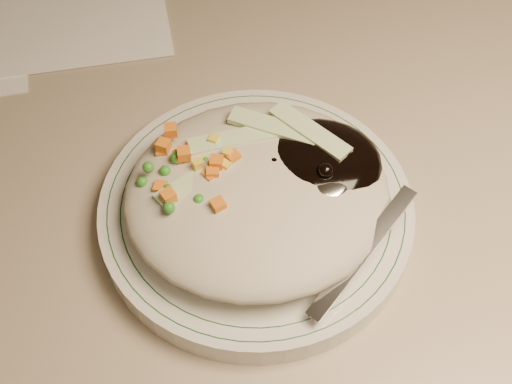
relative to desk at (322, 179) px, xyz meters
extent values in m
cube|color=gray|center=(0.00, 0.00, 0.18)|extent=(1.40, 0.70, 0.04)
cylinder|color=silver|center=(-0.11, -0.17, 0.21)|extent=(0.23, 0.23, 0.02)
torus|color=#144723|center=(-0.11, -0.17, 0.22)|extent=(0.22, 0.22, 0.00)
torus|color=#144723|center=(-0.11, -0.17, 0.22)|extent=(0.20, 0.20, 0.00)
ellipsoid|color=#B2A890|center=(-0.11, -0.18, 0.24)|extent=(0.19, 0.18, 0.04)
ellipsoid|color=black|center=(-0.06, -0.16, 0.25)|extent=(0.10, 0.09, 0.03)
ellipsoid|color=orange|center=(-0.15, -0.16, 0.24)|extent=(0.08, 0.08, 0.02)
sphere|color=black|center=(-0.09, -0.17, 0.25)|extent=(0.01, 0.01, 0.01)
sphere|color=black|center=(-0.06, -0.16, 0.25)|extent=(0.01, 0.01, 0.01)
sphere|color=black|center=(-0.04, -0.17, 0.26)|extent=(0.01, 0.01, 0.01)
sphere|color=black|center=(-0.05, -0.15, 0.25)|extent=(0.01, 0.01, 0.01)
sphere|color=black|center=(-0.06, -0.18, 0.26)|extent=(0.01, 0.01, 0.01)
sphere|color=black|center=(-0.07, -0.17, 0.25)|extent=(0.01, 0.01, 0.01)
sphere|color=black|center=(-0.05, -0.15, 0.25)|extent=(0.01, 0.01, 0.01)
cube|color=orange|center=(-0.15, -0.15, 0.26)|extent=(0.01, 0.01, 0.01)
cube|color=orange|center=(-0.14, -0.17, 0.25)|extent=(0.01, 0.01, 0.01)
cube|color=orange|center=(-0.17, -0.14, 0.26)|extent=(0.01, 0.01, 0.01)
cube|color=orange|center=(-0.13, -0.16, 0.26)|extent=(0.01, 0.01, 0.01)
cube|color=orange|center=(-0.14, -0.17, 0.26)|extent=(0.01, 0.01, 0.01)
cube|color=orange|center=(-0.17, -0.13, 0.25)|extent=(0.01, 0.01, 0.01)
cube|color=orange|center=(-0.16, -0.15, 0.26)|extent=(0.01, 0.01, 0.01)
cube|color=orange|center=(-0.14, -0.17, 0.26)|extent=(0.01, 0.01, 0.01)
cube|color=orange|center=(-0.12, -0.16, 0.26)|extent=(0.01, 0.01, 0.01)
cube|color=orange|center=(-0.16, -0.13, 0.26)|extent=(0.01, 0.01, 0.01)
cube|color=orange|center=(-0.17, -0.19, 0.26)|extent=(0.01, 0.01, 0.01)
cube|color=orange|center=(-0.14, -0.20, 0.26)|extent=(0.01, 0.01, 0.01)
cube|color=orange|center=(-0.17, -0.17, 0.25)|extent=(0.01, 0.01, 0.01)
cube|color=orange|center=(-0.17, -0.14, 0.25)|extent=(0.01, 0.01, 0.01)
sphere|color=#388C28|center=(-0.14, -0.16, 0.25)|extent=(0.01, 0.01, 0.01)
sphere|color=#388C28|center=(-0.17, -0.20, 0.26)|extent=(0.01, 0.01, 0.01)
sphere|color=#388C28|center=(-0.17, -0.16, 0.26)|extent=(0.01, 0.01, 0.01)
sphere|color=#388C28|center=(-0.18, -0.16, 0.26)|extent=(0.01, 0.01, 0.01)
sphere|color=#388C28|center=(-0.14, -0.16, 0.25)|extent=(0.01, 0.01, 0.01)
sphere|color=#388C28|center=(-0.13, -0.19, 0.25)|extent=(0.01, 0.01, 0.01)
sphere|color=#388C28|center=(-0.15, -0.16, 0.25)|extent=(0.01, 0.01, 0.01)
sphere|color=#388C28|center=(-0.16, -0.18, 0.25)|extent=(0.01, 0.01, 0.01)
sphere|color=#388C28|center=(-0.19, -0.16, 0.25)|extent=(0.01, 0.01, 0.01)
sphere|color=#388C28|center=(-0.16, -0.15, 0.26)|extent=(0.01, 0.01, 0.01)
sphere|color=#388C28|center=(-0.16, -0.15, 0.26)|extent=(0.01, 0.01, 0.01)
sphere|color=#388C28|center=(-0.17, -0.18, 0.25)|extent=(0.01, 0.01, 0.01)
sphere|color=#388C28|center=(-0.15, -0.19, 0.26)|extent=(0.01, 0.01, 0.01)
sphere|color=#388C28|center=(-0.12, -0.14, 0.25)|extent=(0.01, 0.01, 0.01)
cube|color=yellow|center=(-0.14, -0.16, 0.25)|extent=(0.01, 0.01, 0.01)
cube|color=yellow|center=(-0.13, -0.16, 0.26)|extent=(0.01, 0.01, 0.01)
cube|color=yellow|center=(-0.15, -0.15, 0.25)|extent=(0.01, 0.01, 0.01)
cube|color=yellow|center=(-0.15, -0.16, 0.26)|extent=(0.01, 0.01, 0.01)
cube|color=yellow|center=(-0.15, -0.17, 0.25)|extent=(0.01, 0.01, 0.01)
cube|color=yellow|center=(-0.12, -0.16, 0.26)|extent=(0.01, 0.01, 0.01)
cube|color=yellow|center=(-0.13, -0.14, 0.26)|extent=(0.01, 0.01, 0.01)
cube|color=yellow|center=(-0.14, -0.17, 0.25)|extent=(0.01, 0.01, 0.01)
cube|color=#B2D18C|center=(-0.12, -0.14, 0.26)|extent=(0.07, 0.02, 0.00)
cube|color=#B2D18C|center=(-0.09, -0.13, 0.26)|extent=(0.07, 0.05, 0.00)
cube|color=#B2D18C|center=(-0.15, -0.17, 0.26)|extent=(0.07, 0.05, 0.00)
cube|color=#B2D18C|center=(-0.06, -0.14, 0.26)|extent=(0.05, 0.06, 0.00)
cube|color=#B2D18C|center=(-0.10, -0.18, 0.25)|extent=(0.07, 0.02, 0.00)
ellipsoid|color=silver|center=(-0.06, -0.19, 0.25)|extent=(0.06, 0.06, 0.01)
cube|color=silver|center=(-0.04, -0.24, 0.24)|extent=(0.09, 0.08, 0.03)
cube|color=white|center=(-0.30, 0.12, 0.20)|extent=(0.31, 0.22, 0.00)
camera|label=1|loc=(-0.16, -0.47, 0.65)|focal=50.00mm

